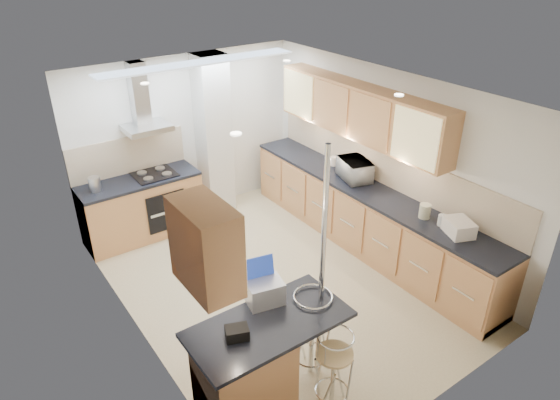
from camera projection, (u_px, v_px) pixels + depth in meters
ground at (278, 281)px, 6.48m from camera, size 4.80×4.80×0.00m
room_shell at (282, 157)px, 6.19m from camera, size 3.64×4.84×2.51m
right_counter at (365, 217)px, 7.03m from camera, size 0.63×4.40×0.92m
back_counter at (142, 207)px, 7.28m from camera, size 1.70×0.63×0.92m
peninsula at (270, 361)px, 4.63m from camera, size 1.47×0.72×0.94m
microwave at (355, 170)px, 7.01m from camera, size 0.48×0.60×0.29m
laptop at (265, 292)px, 4.62m from camera, size 0.38×0.31×0.23m
bag at (237, 333)px, 4.23m from camera, size 0.23×0.20×0.11m
bar_stool_near at (333, 372)px, 4.56m from camera, size 0.46×0.46×0.89m
bar_stool_end at (312, 334)px, 4.92m from camera, size 0.57×0.57×0.99m
jar_a at (349, 171)px, 7.12m from camera, size 0.14×0.14×0.17m
jar_b at (334, 161)px, 7.46m from camera, size 0.14×0.14×0.14m
jar_c at (425, 211)px, 6.06m from camera, size 0.16×0.16×0.18m
jar_d at (442, 220)px, 5.91m from camera, size 0.13×0.13×0.14m
bread_bin at (459, 227)px, 5.73m from camera, size 0.37×0.41×0.18m
kettle at (95, 184)px, 6.69m from camera, size 0.16×0.16×0.20m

